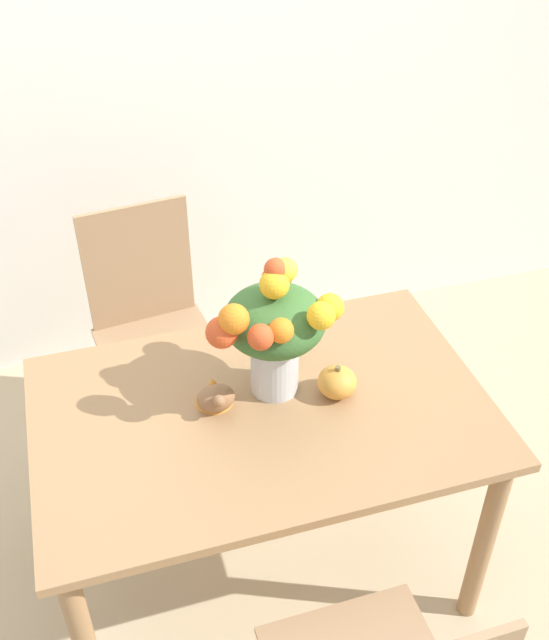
# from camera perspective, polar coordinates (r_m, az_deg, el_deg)

# --- Properties ---
(ground_plane) EXTENTS (12.00, 12.00, 0.00)m
(ground_plane) POSITION_cam_1_polar(r_m,az_deg,el_deg) (2.70, -0.80, -18.02)
(ground_plane) COLOR tan
(wall_back) EXTENTS (8.00, 0.06, 2.70)m
(wall_back) POSITION_cam_1_polar(r_m,az_deg,el_deg) (2.98, -8.73, 20.02)
(wall_back) COLOR white
(wall_back) RESTS_ON ground_plane
(dining_table) EXTENTS (1.28, 0.83, 0.74)m
(dining_table) POSITION_cam_1_polar(r_m,az_deg,el_deg) (2.21, -0.94, -8.65)
(dining_table) COLOR #9E754C
(dining_table) RESTS_ON ground_plane
(flower_vase) EXTENTS (0.39, 0.33, 0.44)m
(flower_vase) POSITION_cam_1_polar(r_m,az_deg,el_deg) (2.04, -0.00, -0.55)
(flower_vase) COLOR silver
(flower_vase) RESTS_ON dining_table
(pumpkin) EXTENTS (0.11, 0.11, 0.10)m
(pumpkin) POSITION_cam_1_polar(r_m,az_deg,el_deg) (2.15, 4.79, -4.73)
(pumpkin) COLOR gold
(pumpkin) RESTS_ON dining_table
(turkey_figurine) EXTENTS (0.11, 0.15, 0.09)m
(turkey_figurine) POSITION_cam_1_polar(r_m,az_deg,el_deg) (2.11, -4.59, -5.62)
(turkey_figurine) COLOR #936642
(turkey_figurine) RESTS_ON dining_table
(dining_chair_near_window) EXTENTS (0.46, 0.46, 0.96)m
(dining_chair_near_window) POSITION_cam_1_polar(r_m,az_deg,el_deg) (2.83, -9.21, -0.78)
(dining_chair_near_window) COLOR #9E7A56
(dining_chair_near_window) RESTS_ON ground_plane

